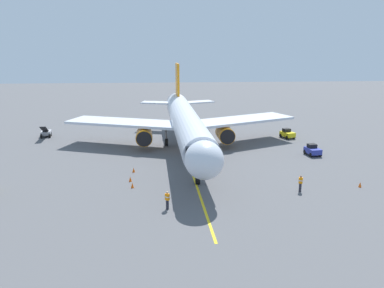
{
  "coord_description": "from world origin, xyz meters",
  "views": [
    {
      "loc": [
        2.47,
        50.46,
        13.91
      ],
      "look_at": [
        -0.91,
        8.18,
        3.0
      ],
      "focal_mm": 34.62,
      "sensor_mm": 36.0,
      "label": 1
    }
  ],
  "objects_px": {
    "belt_loader_rear_apron": "(46,133)",
    "safety_cone_nose_left": "(130,179)",
    "ground_crew_marshaller": "(300,183)",
    "tug_starboard_side": "(287,134)",
    "airplane": "(186,122)",
    "safety_cone_wing_port": "(360,185)",
    "ground_crew_wing_walker": "(167,200)",
    "tug_near_nose": "(313,150)",
    "safety_cone_nose_right": "(134,170)",
    "safety_cone_wing_starboard": "(132,185)"
  },
  "relations": [
    {
      "from": "ground_crew_marshaller",
      "to": "tug_starboard_side",
      "type": "bearing_deg",
      "value": -105.54
    },
    {
      "from": "safety_cone_wing_port",
      "to": "safety_cone_wing_starboard",
      "type": "distance_m",
      "value": 23.62
    },
    {
      "from": "ground_crew_marshaller",
      "to": "safety_cone_nose_left",
      "type": "relative_size",
      "value": 3.11
    },
    {
      "from": "safety_cone_wing_starboard",
      "to": "safety_cone_nose_right",
      "type": "bearing_deg",
      "value": -87.34
    },
    {
      "from": "airplane",
      "to": "safety_cone_nose_left",
      "type": "distance_m",
      "value": 14.6
    },
    {
      "from": "ground_crew_marshaller",
      "to": "belt_loader_rear_apron",
      "type": "height_order",
      "value": "belt_loader_rear_apron"
    },
    {
      "from": "ground_crew_wing_walker",
      "to": "safety_cone_wing_starboard",
      "type": "bearing_deg",
      "value": -57.63
    },
    {
      "from": "ground_crew_wing_walker",
      "to": "tug_starboard_side",
      "type": "distance_m",
      "value": 32.53
    },
    {
      "from": "safety_cone_nose_left",
      "to": "safety_cone_wing_starboard",
      "type": "relative_size",
      "value": 1.0
    },
    {
      "from": "airplane",
      "to": "ground_crew_marshaller",
      "type": "relative_size",
      "value": 23.56
    },
    {
      "from": "ground_crew_wing_walker",
      "to": "belt_loader_rear_apron",
      "type": "bearing_deg",
      "value": -57.05
    },
    {
      "from": "tug_starboard_side",
      "to": "safety_cone_wing_port",
      "type": "height_order",
      "value": "tug_starboard_side"
    },
    {
      "from": "ground_crew_wing_walker",
      "to": "belt_loader_rear_apron",
      "type": "distance_m",
      "value": 35.54
    },
    {
      "from": "ground_crew_marshaller",
      "to": "tug_near_nose",
      "type": "relative_size",
      "value": 0.69
    },
    {
      "from": "tug_starboard_side",
      "to": "safety_cone_wing_starboard",
      "type": "bearing_deg",
      "value": 41.21
    },
    {
      "from": "safety_cone_wing_port",
      "to": "safety_cone_wing_starboard",
      "type": "xyz_separation_m",
      "value": [
        23.56,
        -1.68,
        0.0
      ]
    },
    {
      "from": "safety_cone_nose_right",
      "to": "safety_cone_wing_starboard",
      "type": "distance_m",
      "value": 5.03
    },
    {
      "from": "airplane",
      "to": "safety_cone_wing_starboard",
      "type": "bearing_deg",
      "value": 65.82
    },
    {
      "from": "ground_crew_marshaller",
      "to": "safety_cone_wing_port",
      "type": "bearing_deg",
      "value": -173.86
    },
    {
      "from": "tug_starboard_side",
      "to": "safety_cone_wing_starboard",
      "type": "distance_m",
      "value": 30.86
    },
    {
      "from": "belt_loader_rear_apron",
      "to": "safety_cone_wing_starboard",
      "type": "relative_size",
      "value": 8.58
    },
    {
      "from": "ground_crew_marshaller",
      "to": "safety_cone_nose_right",
      "type": "height_order",
      "value": "ground_crew_marshaller"
    },
    {
      "from": "ground_crew_wing_walker",
      "to": "safety_cone_nose_left",
      "type": "xyz_separation_m",
      "value": [
        3.9,
        -7.48,
        -0.61
      ]
    },
    {
      "from": "safety_cone_nose_left",
      "to": "safety_cone_wing_starboard",
      "type": "bearing_deg",
      "value": 101.0
    },
    {
      "from": "airplane",
      "to": "safety_cone_wing_port",
      "type": "height_order",
      "value": "airplane"
    },
    {
      "from": "airplane",
      "to": "safety_cone_nose_right",
      "type": "height_order",
      "value": "airplane"
    },
    {
      "from": "safety_cone_nose_left",
      "to": "safety_cone_wing_port",
      "type": "xyz_separation_m",
      "value": [
        -23.93,
        3.6,
        0.0
      ]
    },
    {
      "from": "safety_cone_nose_left",
      "to": "safety_cone_wing_starboard",
      "type": "xyz_separation_m",
      "value": [
        -0.37,
        1.92,
        0.0
      ]
    },
    {
      "from": "tug_starboard_side",
      "to": "safety_cone_nose_left",
      "type": "distance_m",
      "value": 29.92
    },
    {
      "from": "tug_starboard_side",
      "to": "ground_crew_marshaller",
      "type": "bearing_deg",
      "value": 74.46
    },
    {
      "from": "ground_crew_marshaller",
      "to": "safety_cone_wing_port",
      "type": "distance_m",
      "value": 6.73
    },
    {
      "from": "tug_near_nose",
      "to": "belt_loader_rear_apron",
      "type": "height_order",
      "value": "belt_loader_rear_apron"
    },
    {
      "from": "ground_crew_marshaller",
      "to": "safety_cone_wing_starboard",
      "type": "height_order",
      "value": "ground_crew_marshaller"
    },
    {
      "from": "belt_loader_rear_apron",
      "to": "safety_cone_nose_left",
      "type": "distance_m",
      "value": 27.15
    },
    {
      "from": "ground_crew_wing_walker",
      "to": "tug_starboard_side",
      "type": "relative_size",
      "value": 0.64
    },
    {
      "from": "ground_crew_marshaller",
      "to": "safety_cone_nose_right",
      "type": "bearing_deg",
      "value": -23.44
    },
    {
      "from": "safety_cone_nose_left",
      "to": "safety_cone_nose_right",
      "type": "relative_size",
      "value": 1.0
    },
    {
      "from": "tug_starboard_side",
      "to": "belt_loader_rear_apron",
      "type": "bearing_deg",
      "value": -5.75
    },
    {
      "from": "airplane",
      "to": "safety_cone_wing_port",
      "type": "distance_m",
      "value": 23.72
    },
    {
      "from": "airplane",
      "to": "tug_starboard_side",
      "type": "relative_size",
      "value": 15.1
    },
    {
      "from": "tug_starboard_side",
      "to": "safety_cone_wing_port",
      "type": "bearing_deg",
      "value": 90.9
    },
    {
      "from": "tug_starboard_side",
      "to": "belt_loader_rear_apron",
      "type": "xyz_separation_m",
      "value": [
        39.01,
        -3.93,
        0.01
      ]
    },
    {
      "from": "airplane",
      "to": "tug_near_nose",
      "type": "relative_size",
      "value": 16.24
    },
    {
      "from": "tug_starboard_side",
      "to": "safety_cone_wing_port",
      "type": "xyz_separation_m",
      "value": [
        -0.35,
        22.01,
        -0.43
      ]
    },
    {
      "from": "airplane",
      "to": "belt_loader_rear_apron",
      "type": "bearing_deg",
      "value": -24.17
    },
    {
      "from": "ground_crew_wing_walker",
      "to": "safety_cone_wing_port",
      "type": "relative_size",
      "value": 3.11
    },
    {
      "from": "ground_crew_wing_walker",
      "to": "tug_near_nose",
      "type": "relative_size",
      "value": 0.69
    },
    {
      "from": "tug_near_nose",
      "to": "safety_cone_nose_right",
      "type": "bearing_deg",
      "value": 12.63
    },
    {
      "from": "tug_starboard_side",
      "to": "safety_cone_nose_right",
      "type": "height_order",
      "value": "tug_starboard_side"
    },
    {
      "from": "tug_starboard_side",
      "to": "tug_near_nose",
      "type": "bearing_deg",
      "value": 90.64
    }
  ]
}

